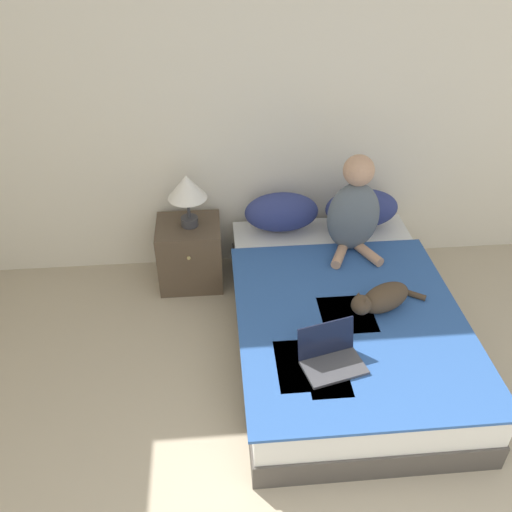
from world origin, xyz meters
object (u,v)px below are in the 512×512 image
Objects in this scene: pillow_near at (282,212)px; person_sitting at (354,211)px; pillow_far at (362,208)px; bed at (342,322)px; cat_tabby at (382,299)px; table_lamp at (187,189)px; laptop_open at (331,357)px; nightstand at (190,253)px.

pillow_near is 0.76× the size of person_sitting.
person_sitting reaches higher than pillow_far.
pillow_near is (-0.31, 0.86, 0.36)m from bed.
cat_tabby is at bearing -87.01° from person_sitting.
person_sitting is 1.19m from table_lamp.
pillow_far is at bearing 70.30° from bed.
pillow_near is at bearing 3.96° from table_lamp.
cat_tabby is 1.31× the size of table_lamp.
table_lamp is at bearing 106.12° from laptop_open.
pillow_far is 1.36m from nightstand.
table_lamp is at bearing 140.84° from bed.
bed is at bearing -38.81° from nightstand.
pillow_far is 0.76× the size of person_sitting.
pillow_far is (0.62, 0.00, 0.00)m from pillow_near.
cat_tabby is (-0.11, -0.99, -0.06)m from pillow_far.
table_lamp reaches higher than bed.
bed is 0.78m from person_sitting.
bed is 2.81× the size of person_sitting.
pillow_far reaches higher than nightstand.
nightstand is (-1.32, -0.04, -0.31)m from pillow_far.
bed is 1.42m from table_lamp.
pillow_far is at bearing 0.00° from pillow_near.
bed is 0.98m from pillow_far.
nightstand is at bearing 167.50° from person_sitting.
pillow_near is 1.00× the size of pillow_far.
pillow_far reaches higher than cat_tabby.
laptop_open is at bearing 20.16° from cat_tabby.
pillow_near is 0.58m from person_sitting.
pillow_far is 1.08× the size of nightstand.
bed is at bearing -59.30° from cat_tabby.
pillow_far is 1.00m from cat_tabby.
cat_tabby is 1.38× the size of laptop_open.
nightstand is at bearing -64.12° from cat_tabby.
pillow_far is at bearing 55.81° from laptop_open.
person_sitting reaches higher than nightstand.
person_sitting is 1.36× the size of cat_tabby.
person_sitting is 1.19m from laptop_open.
person_sitting is at bearing 73.94° from bed.
nightstand is 0.56m from table_lamp.
person_sitting is 1.42× the size of nightstand.
laptop_open is at bearing -108.27° from person_sitting.
nightstand is (-1.17, 0.26, -0.48)m from person_sitting.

